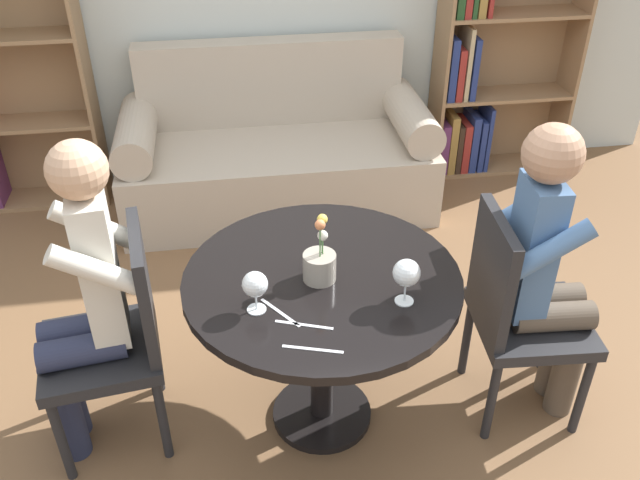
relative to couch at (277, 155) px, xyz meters
The scene contains 14 objects.
ground_plane 1.78m from the couch, 90.00° to the right, with size 16.00×16.00×0.00m, color brown.
round_table 1.77m from the couch, 90.00° to the right, with size 0.99×0.99×0.71m.
couch is the anchor object (origin of this frame).
bookshelf_right 1.43m from the couch, 11.22° to the left, with size 0.87×0.28×1.53m.
chair_left 1.85m from the couch, 113.65° to the right, with size 0.47×0.47×0.90m.
chair_right 1.94m from the couch, 67.45° to the right, with size 0.45×0.45×0.90m.
person_left 1.93m from the couch, 115.86° to the right, with size 0.44×0.37×1.27m.
person_right 2.01m from the couch, 65.21° to the right, with size 0.43×0.36×1.25m.
wine_glass_left 1.98m from the couch, 97.24° to the right, with size 0.08×0.08×0.15m.
wine_glass_right 2.01m from the couch, 82.64° to the right, with size 0.09×0.09×0.16m.
flower_vase 1.82m from the couch, 90.35° to the right, with size 0.12×0.12×0.25m.
knife_left_setting 2.15m from the couch, 92.33° to the right, with size 0.18×0.07×0.00m.
fork_left_setting 2.04m from the couch, 92.79° to the right, with size 0.18×0.08×0.00m.
knife_right_setting 1.97m from the couch, 94.92° to the right, with size 0.12×0.16×0.00m.
Camera 1 is at (-0.30, -1.88, 2.15)m, focal length 38.00 mm.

